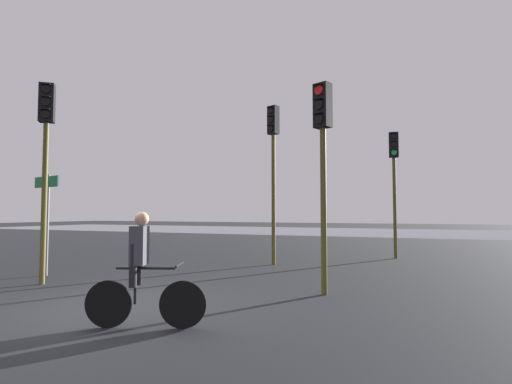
# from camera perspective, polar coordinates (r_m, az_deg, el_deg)

# --- Properties ---
(ground_plane) EXTENTS (120.00, 120.00, 0.00)m
(ground_plane) POSITION_cam_1_polar(r_m,az_deg,el_deg) (7.44, -19.78, -15.29)
(ground_plane) COLOR black
(water_strip) EXTENTS (80.00, 16.00, 0.01)m
(water_strip) POSITION_cam_1_polar(r_m,az_deg,el_deg) (35.82, 15.34, -5.50)
(water_strip) COLOR slate
(water_strip) RESTS_ON ground
(traffic_light_near_left) EXTENTS (0.41, 0.42, 4.59)m
(traffic_light_near_left) POSITION_cam_1_polar(r_m,az_deg,el_deg) (10.40, -27.83, 6.06)
(traffic_light_near_left) COLOR #4C4719
(traffic_light_near_left) RESTS_ON ground
(traffic_light_center) EXTENTS (0.38, 0.40, 5.00)m
(traffic_light_center) POSITION_cam_1_polar(r_m,az_deg,el_deg) (12.65, 2.48, 5.32)
(traffic_light_center) COLOR #4C4719
(traffic_light_center) RESTS_ON ground
(traffic_light_far_right) EXTENTS (0.35, 0.37, 4.51)m
(traffic_light_far_right) POSITION_cam_1_polar(r_m,az_deg,el_deg) (15.12, 19.13, 2.92)
(traffic_light_far_right) COLOR #4C4719
(traffic_light_far_right) RESTS_ON ground
(traffic_light_near_right) EXTENTS (0.38, 0.40, 4.21)m
(traffic_light_near_right) POSITION_cam_1_polar(r_m,az_deg,el_deg) (8.14, 9.53, 6.46)
(traffic_light_near_right) COLOR #4C4719
(traffic_light_near_right) RESTS_ON ground
(direction_sign_post) EXTENTS (1.08, 0.24, 2.60)m
(direction_sign_post) POSITION_cam_1_polar(r_m,az_deg,el_deg) (11.62, -27.71, -2.23)
(direction_sign_post) COLOR slate
(direction_sign_post) RESTS_ON ground
(cyclist) EXTENTS (1.61, 0.73, 1.62)m
(cyclist) POSITION_cam_1_polar(r_m,az_deg,el_deg) (5.92, -16.05, -10.51)
(cyclist) COLOR black
(cyclist) RESTS_ON ground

